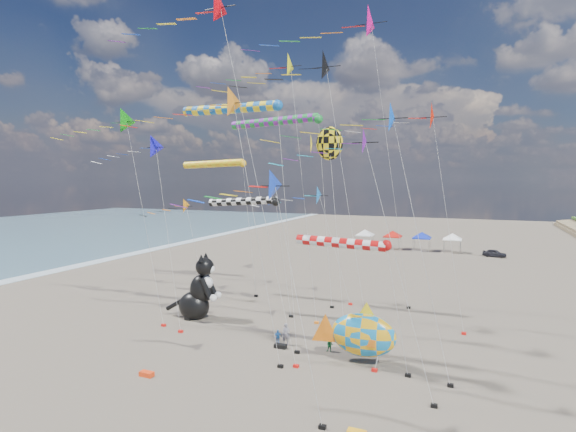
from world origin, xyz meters
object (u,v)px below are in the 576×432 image
(child_green, at_px, (330,345))
(parked_car, at_px, (494,253))
(person_adult, at_px, (286,334))
(fish_inflatable, at_px, (362,335))
(cat_inflatable, at_px, (197,286))
(child_blue, at_px, (278,337))

(child_green, height_order, parked_car, parked_car)
(person_adult, distance_m, parked_car, 50.67)
(fish_inflatable, height_order, person_adult, fish_inflatable)
(cat_inflatable, bearing_deg, person_adult, -25.61)
(person_adult, relative_size, child_green, 1.61)
(person_adult, height_order, child_blue, person_adult)
(cat_inflatable, height_order, person_adult, cat_inflatable)
(fish_inflatable, bearing_deg, cat_inflatable, 165.66)
(fish_inflatable, relative_size, child_blue, 5.65)
(person_adult, relative_size, child_blue, 1.56)
(cat_inflatable, xyz_separation_m, person_adult, (9.86, -2.94, -2.12))
(fish_inflatable, relative_size, person_adult, 3.62)
(fish_inflatable, xyz_separation_m, child_green, (-2.62, 1.08, -1.47))
(child_blue, bearing_deg, cat_inflatable, 118.30)
(parked_car, bearing_deg, cat_inflatable, 163.54)
(cat_inflatable, relative_size, person_adult, 3.57)
(person_adult, xyz_separation_m, child_blue, (-0.68, 0.03, -0.30))
(fish_inflatable, relative_size, child_green, 5.82)
(person_adult, distance_m, child_blue, 0.74)
(cat_inflatable, relative_size, fish_inflatable, 0.98)
(child_green, relative_size, parked_car, 0.29)
(fish_inflatable, bearing_deg, child_green, 157.63)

